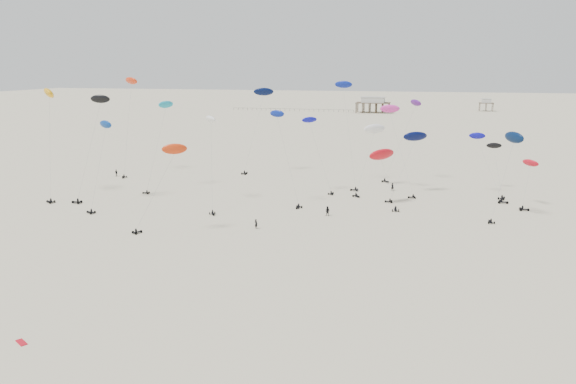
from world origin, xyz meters
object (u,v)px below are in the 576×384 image
(spectator_0, at_px, (256,228))
(rig_0, at_px, (211,139))
(rig_4, at_px, (130,93))
(pavilion_small, at_px, (486,106))
(rig_9, at_px, (346,108))
(pavilion_main, at_px, (373,106))

(spectator_0, bearing_deg, rig_0, -23.16)
(rig_0, xyz_separation_m, rig_4, (-34.62, 29.12, 7.86))
(pavilion_small, bearing_deg, spectator_0, -102.68)
(pavilion_small, height_order, rig_4, rig_4)
(rig_4, distance_m, rig_9, 59.23)
(pavilion_main, relative_size, rig_4, 0.79)
(pavilion_small, xyz_separation_m, rig_4, (-115.25, -246.81, 18.23))
(pavilion_main, xyz_separation_m, spectator_0, (4.16, -262.56, -4.22))
(rig_0, distance_m, rig_4, 45.92)
(pavilion_main, relative_size, spectator_0, 10.24)
(rig_9, distance_m, spectator_0, 48.95)
(rig_4, bearing_deg, rig_0, 130.84)
(rig_4, xyz_separation_m, rig_9, (59.13, -1.58, -3.01))
(pavilion_small, height_order, spectator_0, pavilion_small)
(rig_9, bearing_deg, rig_0, 134.84)
(pavilion_main, relative_size, rig_9, 0.80)
(spectator_0, bearing_deg, pavilion_main, -63.88)
(pavilion_main, distance_m, pavilion_small, 76.16)
(rig_0, bearing_deg, spectator_0, 98.60)
(rig_0, bearing_deg, pavilion_main, -125.51)
(rig_4, height_order, spectator_0, rig_4)
(pavilion_main, height_order, rig_9, rig_9)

